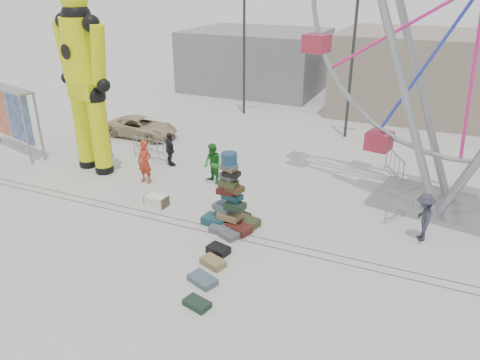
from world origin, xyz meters
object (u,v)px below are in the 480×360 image
at_px(banner_scaffold, 5,103).
at_px(pedestrian_red, 145,162).
at_px(lamp_post_left, 246,42).
at_px(barricade_dummy_b, 149,142).
at_px(barricade_wheel_front, 405,204).
at_px(pedestrian_black, 170,149).
at_px(steamer_trunk, 156,201).
at_px(barricade_wheel_back, 395,165).
at_px(crash_test_dummy, 84,76).
at_px(pedestrian_green, 213,164).
at_px(lamp_post_right, 354,54).
at_px(barricade_dummy_c, 150,150).
at_px(ferris_wheel, 480,15).
at_px(parked_suv, 142,127).
at_px(barricade_dummy_a, 96,141).
at_px(pedestrian_grey, 424,217).
at_px(suitcase_tower, 230,206).

xyz_separation_m(banner_scaffold, pedestrian_red, (8.24, -0.42, -1.58)).
bearing_deg(lamp_post_left, barricade_dummy_b, -100.48).
bearing_deg(barricade_wheel_front, pedestrian_black, 118.66).
bearing_deg(banner_scaffold, lamp_post_left, 69.45).
relative_size(steamer_trunk, barricade_wheel_back, 0.44).
height_order(crash_test_dummy, pedestrian_green, crash_test_dummy).
xyz_separation_m(lamp_post_right, crash_test_dummy, (-9.59, -9.37, -0.17)).
bearing_deg(pedestrian_green, banner_scaffold, -148.29).
relative_size(pedestrian_green, pedestrian_black, 1.09).
bearing_deg(pedestrian_red, barricade_dummy_c, 123.12).
distance_m(lamp_post_left, ferris_wheel, 15.43).
relative_size(barricade_wheel_front, parked_suv, 0.50).
relative_size(barricade_dummy_a, pedestrian_grey, 1.18).
bearing_deg(steamer_trunk, lamp_post_left, 102.83).
distance_m(barricade_wheel_front, parked_suv, 14.78).
relative_size(barricade_wheel_back, pedestrian_green, 1.14).
relative_size(pedestrian_black, parked_suv, 0.41).
relative_size(pedestrian_red, pedestrian_grey, 1.12).
height_order(crash_test_dummy, banner_scaffold, crash_test_dummy).
bearing_deg(pedestrian_green, lamp_post_right, 93.18).
relative_size(barricade_wheel_front, barricade_wheel_back, 1.00).
relative_size(lamp_post_left, crash_test_dummy, 0.98).
xyz_separation_m(lamp_post_right, pedestrian_grey, (4.65, -9.84, -3.64)).
bearing_deg(pedestrian_green, barricade_wheel_front, 28.94).
bearing_deg(banner_scaffold, pedestrian_red, 11.48).
bearing_deg(barricade_dummy_b, crash_test_dummy, -95.41).
distance_m(ferris_wheel, steamer_trunk, 13.04).
bearing_deg(pedestrian_grey, barricade_wheel_back, -176.80).
xyz_separation_m(barricade_dummy_a, barricade_dummy_c, (3.26, 0.01, 0.00)).
bearing_deg(crash_test_dummy, parked_suv, 112.80).
bearing_deg(banner_scaffold, suitcase_tower, 4.22).
relative_size(ferris_wheel, parked_suv, 3.61).
bearing_deg(barricade_wheel_back, barricade_dummy_a, -106.51).
relative_size(lamp_post_right, parked_suv, 2.01).
distance_m(lamp_post_right, pedestrian_red, 12.25).
xyz_separation_m(barricade_dummy_a, barricade_dummy_b, (2.61, 0.92, 0.00)).
distance_m(ferris_wheel, pedestrian_red, 13.60).
bearing_deg(pedestrian_green, pedestrian_black, -171.40).
bearing_deg(barricade_wheel_front, lamp_post_left, 79.54).
xyz_separation_m(barricade_dummy_a, parked_suv, (0.84, 2.81, 0.00)).
bearing_deg(parked_suv, barricade_wheel_front, -103.86).
distance_m(barricade_wheel_front, barricade_wheel_back, 3.84).
bearing_deg(pedestrian_grey, lamp_post_right, -168.24).
distance_m(crash_test_dummy, pedestrian_grey, 14.66).
distance_m(crash_test_dummy, steamer_trunk, 6.48).
bearing_deg(pedestrian_black, lamp_post_right, -94.51).
relative_size(barricade_wheel_front, pedestrian_green, 1.14).
relative_size(lamp_post_left, pedestrian_red, 4.23).
height_order(suitcase_tower, pedestrian_green, suitcase_tower).
xyz_separation_m(lamp_post_right, barricade_wheel_back, (3.09, -4.66, -3.93)).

